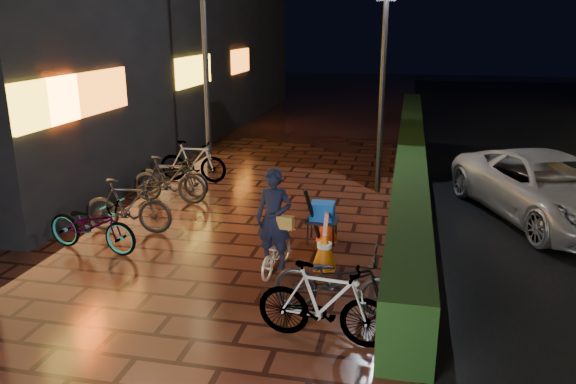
% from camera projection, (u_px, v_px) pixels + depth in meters
% --- Properties ---
extents(ground, '(80.00, 80.00, 0.00)m').
position_uv_depth(ground, '(199.00, 282.00, 9.13)').
color(ground, '#381911').
rests_on(ground, ground).
extents(hedge, '(0.70, 20.00, 1.00)m').
position_uv_depth(hedge, '(410.00, 154.00, 15.81)').
color(hedge, black).
rests_on(hedge, ground).
extents(van, '(3.94, 5.49, 1.39)m').
position_uv_depth(van, '(548.00, 188.00, 11.79)').
color(van, '#A1A0A5').
rests_on(van, ground).
extents(storefront_block, '(12.09, 22.00, 9.00)m').
position_uv_depth(storefront_block, '(61.00, 10.00, 20.50)').
color(storefront_block, black).
rests_on(storefront_block, ground).
extents(lamp_post_hedge, '(0.46, 0.15, 4.83)m').
position_uv_depth(lamp_post_hedge, '(382.00, 84.00, 13.20)').
color(lamp_post_hedge, black).
rests_on(lamp_post_hedge, ground).
extents(lamp_post_sf, '(0.56, 0.20, 5.82)m').
position_uv_depth(lamp_post_sf, '(205.00, 55.00, 15.35)').
color(lamp_post_sf, black).
rests_on(lamp_post_sf, ground).
extents(cyclist, '(0.68, 1.31, 1.81)m').
position_uv_depth(cyclist, '(275.00, 234.00, 9.30)').
color(cyclist, silver).
rests_on(cyclist, ground).
extents(traffic_barrier, '(0.57, 1.69, 0.68)m').
position_uv_depth(traffic_barrier, '(326.00, 236.00, 10.16)').
color(traffic_barrier, orange).
rests_on(traffic_barrier, ground).
extents(cart_assembly, '(0.62, 0.62, 1.14)m').
position_uv_depth(cart_assembly, '(321.00, 213.00, 10.59)').
color(cart_assembly, black).
rests_on(cart_assembly, ground).
extents(parked_bikes_storefront, '(2.09, 5.57, 1.09)m').
position_uv_depth(parked_bikes_storefront, '(154.00, 187.00, 12.49)').
color(parked_bikes_storefront, black).
rests_on(parked_bikes_storefront, ground).
extents(parked_bikes_hedge, '(1.95, 1.48, 1.09)m').
position_uv_depth(parked_bikes_hedge, '(332.00, 291.00, 7.69)').
color(parked_bikes_hedge, black).
rests_on(parked_bikes_hedge, ground).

